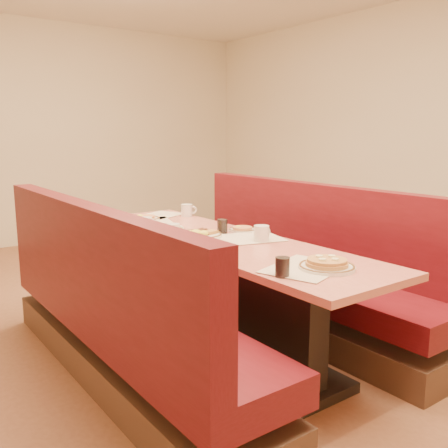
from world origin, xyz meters
TOP-DOWN VIEW (x-y plane):
  - ground at (0.00, 0.00)m, footprint 8.00×8.00m
  - room_envelope at (0.00, 0.00)m, footprint 6.04×8.04m
  - diner_table at (0.00, 0.00)m, footprint 0.70×2.50m
  - booth_left at (-0.73, 0.00)m, footprint 0.55×2.50m
  - booth_right at (0.73, 0.00)m, footprint 0.55×2.50m
  - placemat_near_left at (-0.08, -0.84)m, footprint 0.51×0.44m
  - placemat_near_right at (0.12, -0.10)m, footprint 0.53×0.45m
  - placemat_far_left at (-0.12, 0.85)m, footprint 0.48×0.41m
  - placemat_far_right at (0.12, 1.02)m, footprint 0.44×0.40m
  - pancake_plate at (-0.00, -0.91)m, footprint 0.28×0.28m
  - eggs_plate at (-0.09, 0.12)m, footprint 0.30×0.30m
  - extra_plate_mid at (0.26, 0.11)m, footprint 0.20×0.20m
  - extra_plate_far at (-0.09, 0.89)m, footprint 0.24×0.24m
  - coffee_mug_a at (0.15, -0.23)m, footprint 0.14×0.10m
  - coffee_mug_b at (-0.24, 0.19)m, footprint 0.12×0.09m
  - coffee_mug_c at (0.28, 0.86)m, footprint 0.13×0.09m
  - coffee_mug_d at (-0.28, 0.50)m, footprint 0.13×0.09m
  - soda_tumbler_near at (-0.27, -0.87)m, footprint 0.07×0.07m
  - soda_tumbler_mid at (0.11, 0.13)m, footprint 0.07×0.07m

SIDE VIEW (x-z plane):
  - ground at x=0.00m, z-range 0.00..0.00m
  - booth_left at x=-0.73m, z-range -0.16..0.89m
  - booth_right at x=0.73m, z-range -0.16..0.89m
  - diner_table at x=0.00m, z-range 0.00..0.75m
  - placemat_near_left at x=-0.08m, z-range 0.75..0.76m
  - placemat_near_right at x=0.12m, z-range 0.75..0.76m
  - placemat_far_left at x=-0.12m, z-range 0.75..0.76m
  - placemat_far_right at x=0.12m, z-range 0.75..0.76m
  - extra_plate_mid at x=0.26m, z-range 0.74..0.78m
  - extra_plate_far at x=-0.09m, z-range 0.74..0.79m
  - eggs_plate at x=-0.09m, z-range 0.74..0.80m
  - pancake_plate at x=0.00m, z-range 0.74..0.80m
  - soda_tumbler_near at x=-0.27m, z-range 0.75..0.85m
  - soda_tumbler_mid at x=0.11m, z-range 0.75..0.85m
  - coffee_mug_b at x=-0.24m, z-range 0.75..0.85m
  - coffee_mug_d at x=-0.28m, z-range 0.75..0.85m
  - coffee_mug_c at x=0.28m, z-range 0.75..0.85m
  - coffee_mug_a at x=0.15m, z-range 0.75..0.85m
  - room_envelope at x=0.00m, z-range 0.52..3.34m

